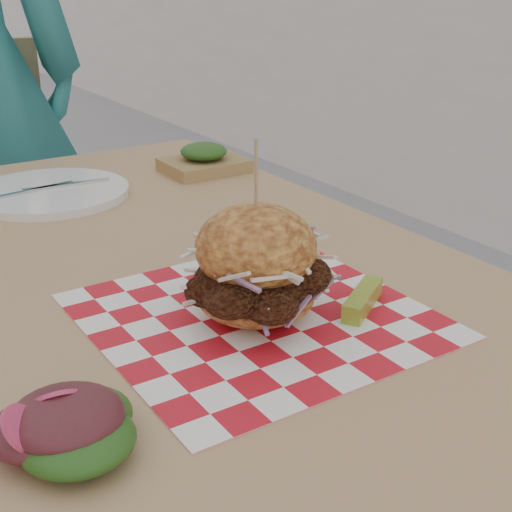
% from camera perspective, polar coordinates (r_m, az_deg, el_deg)
% --- Properties ---
extents(patio_table, '(0.80, 1.20, 0.75)m').
position_cam_1_polar(patio_table, '(1.01, -9.54, -4.54)').
color(patio_table, tan).
rests_on(patio_table, ground).
extents(paper_liner, '(0.36, 0.36, 0.00)m').
position_cam_1_polar(paper_liner, '(0.82, 0.00, -4.79)').
color(paper_liner, red).
rests_on(paper_liner, patio_table).
extents(sandwich, '(0.18, 0.18, 0.20)m').
position_cam_1_polar(sandwich, '(0.79, 0.00, -1.09)').
color(sandwich, gold).
rests_on(sandwich, paper_liner).
extents(pickle_spear, '(0.09, 0.07, 0.02)m').
position_cam_1_polar(pickle_spear, '(0.84, 8.53, -3.47)').
color(pickle_spear, '#87AC32').
rests_on(pickle_spear, paper_liner).
extents(side_salad, '(0.13, 0.14, 0.05)m').
position_cam_1_polar(side_salad, '(0.63, -16.15, -13.80)').
color(side_salad, '#3F1419').
rests_on(side_salad, patio_table).
extents(place_setting, '(0.27, 0.27, 0.02)m').
position_cam_1_polar(place_setting, '(1.29, -16.14, 4.91)').
color(place_setting, white).
rests_on(place_setting, patio_table).
extents(kraft_tray, '(0.15, 0.12, 0.06)m').
position_cam_1_polar(kraft_tray, '(1.39, -4.19, 7.65)').
color(kraft_tray, '#9C7C47').
rests_on(kraft_tray, patio_table).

